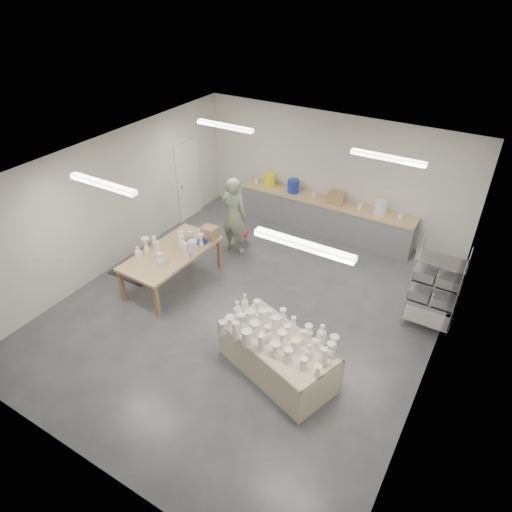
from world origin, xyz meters
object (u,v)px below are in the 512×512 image
Objects in this scene: drying_table at (277,353)px; red_stool at (241,234)px; work_table at (175,250)px; potter at (234,215)px.

drying_table is 5.33× the size of red_stool.
work_table is 1.17× the size of potter.
drying_table is at bearing -49.06° from red_stool.
drying_table is at bearing 134.00° from potter.
potter is 4.46× the size of red_stool.
potter is at bearing 80.25° from work_table.
work_table is at bearing 79.04° from potter.
potter reaches higher than work_table.
work_table is 5.23× the size of red_stool.
work_table reaches higher than drying_table.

